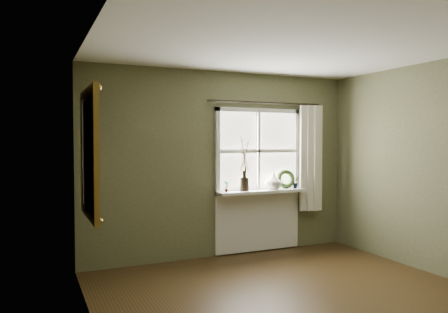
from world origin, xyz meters
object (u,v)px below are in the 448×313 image
dark_jug (244,184)px  cream_vase (274,181)px  gilt_mirror (88,153)px  wreath (286,181)px

dark_jug → cream_vase: cream_vase is taller
cream_vase → gilt_mirror: size_ratio=0.18×
dark_jug → cream_vase: (0.48, 0.00, 0.02)m
dark_jug → wreath: (0.71, 0.04, 0.01)m
wreath → gilt_mirror: gilt_mirror is taller
cream_vase → wreath: (0.23, 0.04, -0.01)m
wreath → gilt_mirror: bearing=-151.8°
cream_vase → wreath: 0.24m
gilt_mirror → wreath: bearing=19.2°
wreath → gilt_mirror: (-2.94, -1.02, 0.48)m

